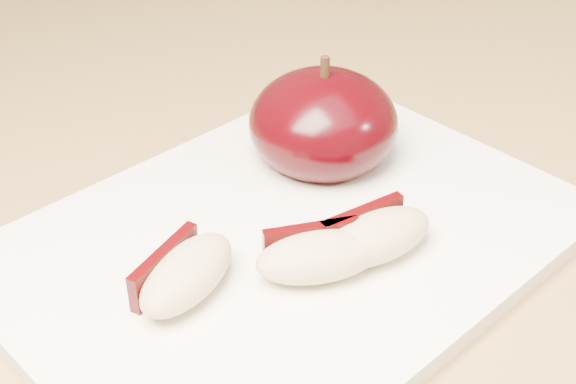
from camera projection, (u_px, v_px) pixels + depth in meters
cutting_board at (288, 241)px, 0.41m from camera, size 0.30×0.23×0.01m
apple_half at (323, 123)px, 0.45m from camera, size 0.09×0.09×0.07m
apple_wedge_a at (184, 273)px, 0.36m from camera, size 0.07×0.05×0.02m
apple_wedge_b at (318, 255)px, 0.37m from camera, size 0.07×0.05×0.02m
apple_wedge_c at (376, 235)px, 0.39m from camera, size 0.06×0.04×0.02m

